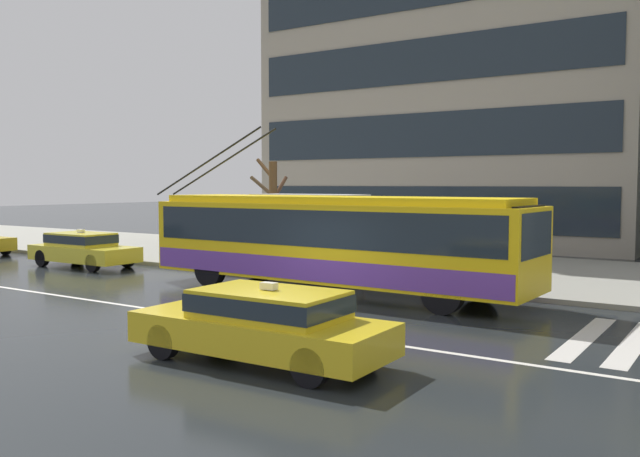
% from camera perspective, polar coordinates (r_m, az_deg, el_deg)
% --- Properties ---
extents(ground_plane, '(160.00, 160.00, 0.00)m').
position_cam_1_polar(ground_plane, '(15.95, -3.58, -7.30)').
color(ground_plane, '#222729').
extents(sidewalk_slab, '(80.00, 10.00, 0.14)m').
position_cam_1_polar(sidewalk_slab, '(24.53, 10.54, -3.29)').
color(sidewalk_slab, gray).
rests_on(sidewalk_slab, ground_plane).
extents(crosswalk_stripe_edge_near, '(0.44, 4.40, 0.01)m').
position_cam_1_polar(crosswalk_stripe_edge_near, '(14.59, 21.64, -8.60)').
color(crosswalk_stripe_edge_near, beige).
rests_on(crosswalk_stripe_edge_near, ground_plane).
extents(crosswalk_stripe_inner_a, '(0.44, 4.40, 0.01)m').
position_cam_1_polar(crosswalk_stripe_inner_a, '(14.44, 25.18, -8.82)').
color(crosswalk_stripe_inner_a, beige).
rests_on(crosswalk_stripe_inner_a, ground_plane).
extents(lane_centre_line, '(72.00, 0.14, 0.01)m').
position_cam_1_polar(lane_centre_line, '(15.03, -6.36, -8.00)').
color(lane_centre_line, silver).
rests_on(lane_centre_line, ground_plane).
extents(trolleybus, '(12.62, 2.89, 4.78)m').
position_cam_1_polar(trolleybus, '(18.81, 1.06, -0.95)').
color(trolleybus, yellow).
rests_on(trolleybus, ground_plane).
extents(taxi_queued_behind_bus, '(4.42, 1.77, 1.39)m').
position_cam_1_polar(taxi_queued_behind_bus, '(26.41, -19.54, -1.57)').
color(taxi_queued_behind_bus, yellow).
rests_on(taxi_queued_behind_bus, ground_plane).
extents(taxi_oncoming_near, '(4.69, 1.85, 1.39)m').
position_cam_1_polar(taxi_oncoming_near, '(11.66, -4.81, -7.92)').
color(taxi_oncoming_near, yellow).
rests_on(taxi_oncoming_near, ground_plane).
extents(bus_shelter, '(3.92, 1.59, 2.59)m').
position_cam_1_polar(bus_shelter, '(22.85, -0.63, 1.25)').
color(bus_shelter, gray).
rests_on(bus_shelter, sidewalk_slab).
extents(pedestrian_at_shelter, '(1.37, 1.37, 1.99)m').
position_cam_1_polar(pedestrian_at_shelter, '(20.43, 9.87, -0.08)').
color(pedestrian_at_shelter, '#242846').
rests_on(pedestrian_at_shelter, sidewalk_slab).
extents(pedestrian_approaching_curb, '(1.21, 1.21, 2.02)m').
position_cam_1_polar(pedestrian_approaching_curb, '(22.28, 8.98, 0.36)').
color(pedestrian_approaching_curb, black).
rests_on(pedestrian_approaching_curb, sidewalk_slab).
extents(pedestrian_walking_past, '(1.08, 1.08, 1.98)m').
position_cam_1_polar(pedestrian_walking_past, '(22.79, 3.28, 0.34)').
color(pedestrian_walking_past, '#4A4249').
rests_on(pedestrian_walking_past, sidewalk_slab).
extents(street_tree_bare, '(1.37, 1.03, 3.95)m').
position_cam_1_polar(street_tree_bare, '(26.00, -4.08, 1.95)').
color(street_tree_bare, brown).
rests_on(street_tree_bare, sidewalk_slab).
extents(office_tower_corner_left, '(19.46, 14.73, 21.47)m').
position_cam_1_polar(office_tower_corner_left, '(39.92, 13.04, 14.78)').
color(office_tower_corner_left, '#9E9686').
rests_on(office_tower_corner_left, ground_plane).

